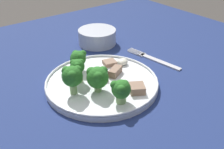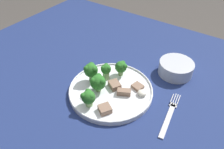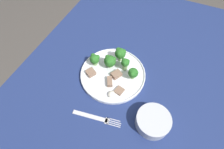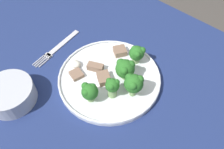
{
  "view_description": "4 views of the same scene",
  "coord_description": "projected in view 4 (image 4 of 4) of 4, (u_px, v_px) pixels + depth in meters",
  "views": [
    {
      "loc": [
        -0.29,
        -0.53,
        1.13
      ],
      "look_at": [
        0.03,
        -0.11,
        0.81
      ],
      "focal_mm": 42.0,
      "sensor_mm": 36.0,
      "label": 1
    },
    {
      "loc": [
        0.31,
        -0.5,
        1.29
      ],
      "look_at": [
        0.0,
        -0.06,
        0.83
      ],
      "focal_mm": 35.0,
      "sensor_mm": 36.0,
      "label": 2
    },
    {
      "loc": [
        0.4,
        0.08,
        1.4
      ],
      "look_at": [
        0.04,
        -0.07,
        0.82
      ],
      "focal_mm": 28.0,
      "sensor_mm": 36.0,
      "label": 3
    },
    {
      "loc": [
        -0.23,
        0.17,
        1.25
      ],
      "look_at": [
        -0.0,
        -0.07,
        0.82
      ],
      "focal_mm": 35.0,
      "sensor_mm": 36.0,
      "label": 4
    }
  ],
  "objects": [
    {
      "name": "table",
      "position": [
        94.0,
        120.0,
        0.63
      ],
      "size": [
        1.32,
        0.96,
        0.77
      ],
      "color": "navy",
      "rests_on": "ground_plane"
    },
    {
      "name": "dinner_plate",
      "position": [
        109.0,
        78.0,
        0.59
      ],
      "size": [
        0.27,
        0.27,
        0.02
      ],
      "color": "white",
      "rests_on": "table"
    },
    {
      "name": "fork",
      "position": [
        58.0,
        48.0,
        0.67
      ],
      "size": [
        0.05,
        0.19,
        0.0
      ],
      "color": "silver",
      "rests_on": "table"
    },
    {
      "name": "cream_bowl",
      "position": [
        10.0,
        94.0,
        0.54
      ],
      "size": [
        0.12,
        0.12,
        0.05
      ],
      "color": "#B7BCC6",
      "rests_on": "table"
    },
    {
      "name": "broccoli_floret_near_rim_left",
      "position": [
        134.0,
        83.0,
        0.52
      ],
      "size": [
        0.05,
        0.05,
        0.07
      ],
      "color": "#7FA866",
      "rests_on": "dinner_plate"
    },
    {
      "name": "broccoli_floret_center_left",
      "position": [
        112.0,
        86.0,
        0.52
      ],
      "size": [
        0.04,
        0.03,
        0.06
      ],
      "color": "#7FA866",
      "rests_on": "dinner_plate"
    },
    {
      "name": "broccoli_floret_back_left",
      "position": [
        89.0,
        91.0,
        0.52
      ],
      "size": [
        0.04,
        0.04,
        0.05
      ],
      "color": "#7FA866",
      "rests_on": "dinner_plate"
    },
    {
      "name": "broccoli_floret_front_left",
      "position": [
        138.0,
        54.0,
        0.59
      ],
      "size": [
        0.04,
        0.04,
        0.05
      ],
      "color": "#7FA866",
      "rests_on": "dinner_plate"
    },
    {
      "name": "broccoli_floret_center_back",
      "position": [
        125.0,
        68.0,
        0.56
      ],
      "size": [
        0.05,
        0.05,
        0.06
      ],
      "color": "#7FA866",
      "rests_on": "dinner_plate"
    },
    {
      "name": "meat_slice_front_slice",
      "position": [
        76.0,
        74.0,
        0.59
      ],
      "size": [
        0.04,
        0.04,
        0.01
      ],
      "color": "#846651",
      "rests_on": "dinner_plate"
    },
    {
      "name": "meat_slice_middle_slice",
      "position": [
        104.0,
        78.0,
        0.57
      ],
      "size": [
        0.05,
        0.05,
        0.02
      ],
      "color": "#846651",
      "rests_on": "dinner_plate"
    },
    {
      "name": "meat_slice_rear_slice",
      "position": [
        95.0,
        67.0,
        0.6
      ],
      "size": [
        0.05,
        0.04,
        0.02
      ],
      "color": "#846651",
      "rests_on": "dinner_plate"
    },
    {
      "name": "meat_slice_edge_slice",
      "position": [
        120.0,
        51.0,
        0.63
      ],
      "size": [
        0.05,
        0.05,
        0.02
      ],
      "color": "#846651",
      "rests_on": "dinner_plate"
    },
    {
      "name": "sauce_dollop",
      "position": [
        75.0,
        64.0,
        0.6
      ],
      "size": [
        0.03,
        0.03,
        0.02
      ],
      "color": "silver",
      "rests_on": "dinner_plate"
    }
  ]
}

